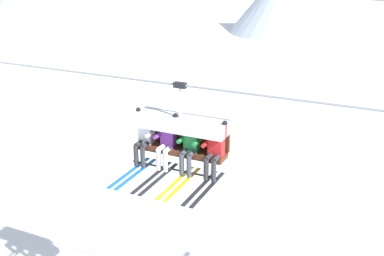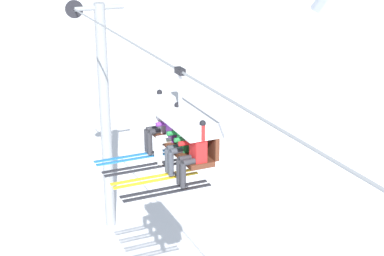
{
  "view_description": "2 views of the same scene",
  "coord_description": "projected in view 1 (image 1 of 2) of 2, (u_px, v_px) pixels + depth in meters",
  "views": [
    {
      "loc": [
        5.01,
        -9.69,
        10.51
      ],
      "look_at": [
        0.89,
        -0.83,
        6.83
      ],
      "focal_mm": 45.0,
      "sensor_mm": 36.0,
      "label": 1
    },
    {
      "loc": [
        10.45,
        -4.96,
        10.5
      ],
      "look_at": [
        0.81,
        -0.65,
        6.66
      ],
      "focal_mm": 55.0,
      "sensor_mm": 36.0,
      "label": 2
    }
  ],
  "objects": [
    {
      "name": "skier_green",
      "position": [
        189.0,
        146.0,
        10.48
      ],
      "size": [
        0.46,
        1.7,
        1.23
      ],
      "color": "#23843D"
    },
    {
      "name": "skier_white",
      "position": [
        144.0,
        137.0,
        10.94
      ],
      "size": [
        0.48,
        1.7,
        1.34
      ],
      "color": "silver"
    },
    {
      "name": "chairlift_chair",
      "position": [
        182.0,
        129.0,
        10.68
      ],
      "size": [
        2.16,
        0.74,
        1.94
      ],
      "color": "#512819"
    },
    {
      "name": "skier_red",
      "position": [
        214.0,
        150.0,
        10.25
      ],
      "size": [
        0.48,
        1.7,
        1.34
      ],
      "color": "red"
    },
    {
      "name": "skier_purple",
      "position": [
        166.0,
        141.0,
        10.71
      ],
      "size": [
        0.48,
        1.7,
        1.34
      ],
      "color": "purple"
    },
    {
      "name": "lift_cable",
      "position": [
        155.0,
        82.0,
        10.5
      ],
      "size": [
        17.61,
        0.05,
        0.05
      ],
      "color": "gray"
    }
  ]
}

